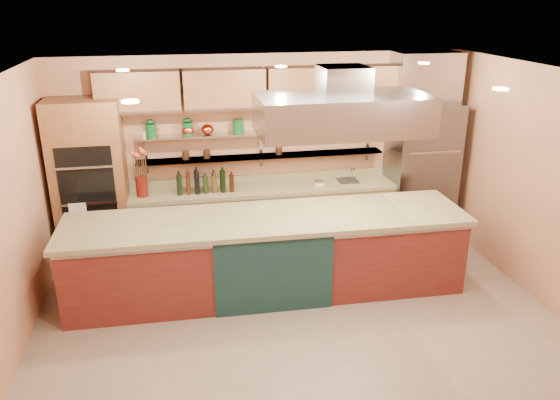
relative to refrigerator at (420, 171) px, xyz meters
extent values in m
cube|color=gray|center=(-2.35, -2.14, -1.06)|extent=(6.00, 5.00, 0.02)
cube|color=black|center=(-2.35, -2.14, 1.75)|extent=(6.00, 5.00, 0.02)
cube|color=tan|center=(-2.35, 0.36, 0.35)|extent=(6.00, 0.04, 2.80)
cube|color=tan|center=(-2.35, -4.64, 0.35)|extent=(6.00, 0.04, 2.80)
cube|color=tan|center=(0.65, -2.14, 0.35)|extent=(0.04, 5.00, 2.80)
cube|color=brown|center=(-4.80, 0.04, 0.10)|extent=(0.95, 0.64, 2.30)
cube|color=slate|center=(0.00, 0.00, 0.00)|extent=(0.95, 0.72, 2.10)
cube|color=tan|center=(-2.40, 0.06, -0.58)|extent=(3.84, 0.64, 0.93)
cube|color=#A4A6AA|center=(-2.40, 0.23, 0.30)|extent=(3.60, 0.26, 0.03)
cube|color=#A4A6AA|center=(-2.40, 0.23, 0.65)|extent=(3.60, 0.26, 0.03)
cube|color=brown|center=(-2.35, 0.18, 1.30)|extent=(4.60, 0.36, 0.55)
cube|color=#A4A6AA|center=(-1.69, -1.28, 1.20)|extent=(2.00, 1.00, 0.45)
cube|color=#FFE5A5|center=(-2.35, -1.94, 1.72)|extent=(4.00, 2.80, 0.02)
cube|color=maroon|center=(-2.59, -1.28, -0.54)|extent=(4.87, 1.15, 1.01)
cylinder|color=#60140E|center=(-4.13, 0.01, 0.02)|extent=(0.17, 0.17, 0.28)
cube|color=black|center=(-3.25, 0.01, 0.02)|extent=(0.89, 0.44, 0.27)
cube|color=silver|center=(-1.59, 0.01, -0.08)|extent=(0.16, 0.14, 0.08)
cylinder|color=silver|center=(-1.07, 0.11, -0.02)|extent=(0.03, 0.03, 0.21)
ellipsoid|color=#D04F30|center=(-3.18, 0.23, 0.74)|extent=(0.20, 0.20, 0.14)
cylinder|color=#0E431C|center=(-2.74, 0.23, 0.76)|extent=(0.17, 0.17, 0.19)
camera|label=1|loc=(-3.62, -7.36, 2.49)|focal=35.00mm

